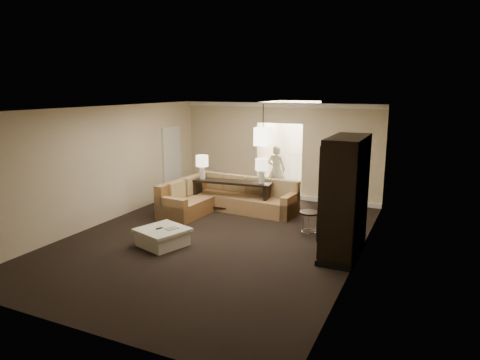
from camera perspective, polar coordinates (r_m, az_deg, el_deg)
The scene contains 19 objects.
ground at distance 9.45m, azimuth -3.20°, elevation -7.70°, with size 8.00×8.00×0.00m, color black.
wall_back at distance 12.69m, azimuth 5.24°, elevation 3.93°, with size 6.00×0.04×2.80m, color beige.
wall_front at distance 5.97m, azimuth -21.79°, elevation -6.40°, with size 6.00×0.04×2.80m, color beige.
wall_left at distance 10.79m, azimuth -17.52°, elevation 1.95°, with size 0.04×8.00×2.80m, color beige.
wall_right at distance 8.13m, azimuth 15.70°, elevation -1.16°, with size 0.04×8.00×2.80m, color beige.
ceiling at distance 8.90m, azimuth -3.42°, elevation 9.51°, with size 6.00×8.00×0.02m, color white.
crown_molding at distance 12.52m, azimuth 5.28°, elevation 9.93°, with size 6.00×0.10×0.12m, color white.
baseboard at distance 12.90m, azimuth 5.05°, elevation -2.00°, with size 6.00×0.10×0.12m, color white.
side_door at distance 13.01m, azimuth -9.05°, elevation 2.47°, with size 0.05×0.90×2.10m, color silver.
foyer at distance 13.96m, azimuth 7.09°, elevation 4.23°, with size 1.44×2.02×2.80m.
sectional_sofa at distance 11.29m, azimuth -2.06°, elevation -2.49°, with size 3.10×2.42×0.89m.
coffee_table at distance 9.09m, azimuth -10.26°, elevation -7.45°, with size 1.15×1.15×0.38m.
console_table at distance 11.28m, azimuth -1.17°, elevation -1.77°, with size 2.18×0.70×0.83m.
armoire at distance 8.46m, azimuth 13.77°, elevation -2.52°, with size 0.69×1.62×2.33m.
drink_table at distance 9.60m, azimuth 9.23°, elevation -5.09°, with size 0.43×0.43×0.54m.
table_lamp_left at distance 11.43m, azimuth -5.08°, elevation 2.24°, with size 0.33×0.33×0.63m.
table_lamp_right at distance 10.86m, azimuth 2.91°, elevation 1.75°, with size 0.33×0.33×0.63m.
pendant_light at distance 11.41m, azimuth 3.08°, elevation 5.83°, with size 0.38×0.38×1.09m.
person at distance 13.12m, azimuth 4.87°, elevation 1.72°, with size 0.61×0.40×1.67m, color beige.
Camera 1 is at (4.20, -7.83, 3.21)m, focal length 32.00 mm.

